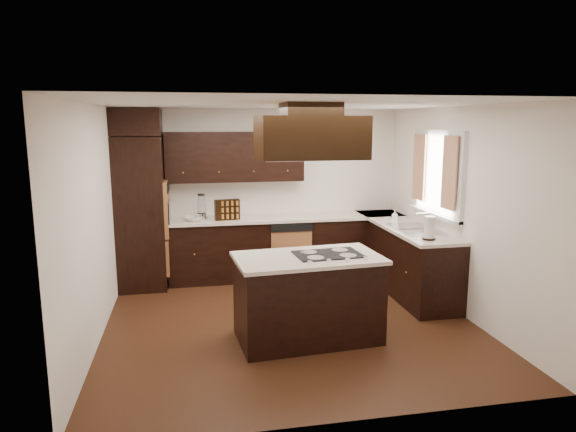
% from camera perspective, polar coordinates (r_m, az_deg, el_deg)
% --- Properties ---
extents(floor, '(4.20, 4.20, 0.02)m').
position_cam_1_polar(floor, '(6.16, 0.16, -11.71)').
color(floor, '#4F2915').
rests_on(floor, ground).
extents(ceiling, '(4.20, 4.20, 0.02)m').
position_cam_1_polar(ceiling, '(5.71, 0.17, 12.41)').
color(ceiling, white).
rests_on(ceiling, ground).
extents(wall_back, '(4.20, 0.02, 2.50)m').
position_cam_1_polar(wall_back, '(7.86, -2.83, 2.64)').
color(wall_back, white).
rests_on(wall_back, ground).
extents(wall_front, '(4.20, 0.02, 2.50)m').
position_cam_1_polar(wall_front, '(3.81, 6.38, -5.80)').
color(wall_front, white).
rests_on(wall_front, ground).
extents(wall_left, '(0.02, 4.20, 2.50)m').
position_cam_1_polar(wall_left, '(5.79, -20.79, -0.84)').
color(wall_left, white).
rests_on(wall_left, ground).
extents(wall_right, '(0.02, 4.20, 2.50)m').
position_cam_1_polar(wall_right, '(6.55, 18.60, 0.54)').
color(wall_right, white).
rests_on(wall_right, ground).
extents(oven_column, '(0.65, 0.75, 2.12)m').
position_cam_1_polar(oven_column, '(7.44, -16.01, 0.33)').
color(oven_column, black).
rests_on(oven_column, floor).
extents(wall_oven_face, '(0.05, 0.62, 0.78)m').
position_cam_1_polar(wall_oven_face, '(7.41, -13.34, 0.88)').
color(wall_oven_face, '#B86F3F').
rests_on(wall_oven_face, oven_column).
extents(base_cabinets_back, '(2.93, 0.60, 0.88)m').
position_cam_1_polar(base_cabinets_back, '(7.72, -2.19, -3.62)').
color(base_cabinets_back, black).
rests_on(base_cabinets_back, floor).
extents(base_cabinets_right, '(0.60, 2.40, 0.88)m').
position_cam_1_polar(base_cabinets_right, '(7.36, 12.68, -4.57)').
color(base_cabinets_right, black).
rests_on(base_cabinets_right, floor).
extents(countertop_back, '(2.93, 0.63, 0.04)m').
position_cam_1_polar(countertop_back, '(7.61, -2.19, -0.29)').
color(countertop_back, beige).
rests_on(countertop_back, base_cabinets_back).
extents(countertop_right, '(0.63, 2.40, 0.04)m').
position_cam_1_polar(countertop_right, '(7.26, 12.71, -1.06)').
color(countertop_right, beige).
rests_on(countertop_right, base_cabinets_right).
extents(upper_cabinets, '(2.00, 0.34, 0.72)m').
position_cam_1_polar(upper_cabinets, '(7.58, -5.91, 6.57)').
color(upper_cabinets, black).
rests_on(upper_cabinets, wall_back).
extents(dishwasher_front, '(0.60, 0.05, 0.72)m').
position_cam_1_polar(dishwasher_front, '(7.50, 0.38, -4.38)').
color(dishwasher_front, '#B86F3F').
rests_on(dishwasher_front, floor).
extents(window_frame, '(0.06, 1.32, 1.12)m').
position_cam_1_polar(window_frame, '(6.96, 16.27, 4.54)').
color(window_frame, silver).
rests_on(window_frame, wall_right).
extents(window_pane, '(0.00, 1.20, 1.00)m').
position_cam_1_polar(window_pane, '(6.97, 16.48, 4.54)').
color(window_pane, white).
rests_on(window_pane, wall_right).
extents(curtain_left, '(0.02, 0.34, 0.90)m').
position_cam_1_polar(curtain_left, '(6.55, 17.50, 4.58)').
color(curtain_left, beige).
rests_on(curtain_left, wall_right).
extents(curtain_right, '(0.02, 0.34, 0.90)m').
position_cam_1_polar(curtain_right, '(7.30, 14.37, 5.29)').
color(curtain_right, beige).
rests_on(curtain_right, wall_right).
extents(sink_rim, '(0.52, 0.84, 0.01)m').
position_cam_1_polar(sink_rim, '(6.94, 13.99, -1.42)').
color(sink_rim, silver).
rests_on(sink_rim, countertop_right).
extents(island, '(1.53, 0.92, 0.88)m').
position_cam_1_polar(island, '(5.56, 2.21, -9.28)').
color(island, black).
rests_on(island, floor).
extents(island_top, '(1.59, 0.97, 0.04)m').
position_cam_1_polar(island_top, '(5.42, 2.24, -4.69)').
color(island_top, beige).
rests_on(island_top, island).
extents(cooktop, '(0.73, 0.52, 0.01)m').
position_cam_1_polar(cooktop, '(5.48, 4.47, -4.25)').
color(cooktop, black).
rests_on(cooktop, island_top).
extents(range_hood, '(1.05, 0.72, 0.42)m').
position_cam_1_polar(range_hood, '(5.20, 2.46, 8.74)').
color(range_hood, black).
rests_on(range_hood, ceiling).
extents(hood_duct, '(0.55, 0.50, 0.13)m').
position_cam_1_polar(hood_duct, '(5.20, 2.49, 11.77)').
color(hood_duct, black).
rests_on(hood_duct, ceiling).
extents(blender_base, '(0.15, 0.15, 0.10)m').
position_cam_1_polar(blender_base, '(7.46, -9.55, -0.09)').
color(blender_base, silver).
rests_on(blender_base, countertop_back).
extents(blender_pitcher, '(0.13, 0.13, 0.26)m').
position_cam_1_polar(blender_pitcher, '(7.43, -9.59, 1.28)').
color(blender_pitcher, silver).
rests_on(blender_pitcher, blender_base).
extents(spice_rack, '(0.37, 0.16, 0.30)m').
position_cam_1_polar(spice_rack, '(7.42, -6.77, 0.71)').
color(spice_rack, black).
rests_on(spice_rack, countertop_back).
extents(mixing_bowl, '(0.34, 0.34, 0.07)m').
position_cam_1_polar(mixing_bowl, '(7.43, -10.38, -0.28)').
color(mixing_bowl, silver).
rests_on(mixing_bowl, countertop_back).
extents(soap_bottle, '(0.11, 0.11, 0.18)m').
position_cam_1_polar(soap_bottle, '(7.32, 11.78, -0.04)').
color(soap_bottle, silver).
rests_on(soap_bottle, countertop_right).
extents(paper_towel, '(0.14, 0.14, 0.29)m').
position_cam_1_polar(paper_towel, '(6.35, 15.44, -1.30)').
color(paper_towel, silver).
rests_on(paper_towel, countertop_right).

